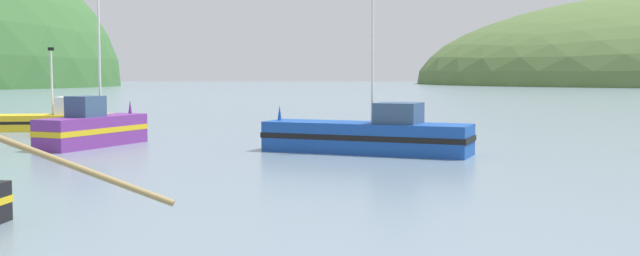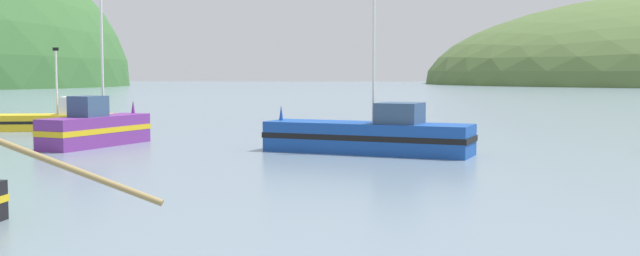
{
  "view_description": "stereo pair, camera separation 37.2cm",
  "coord_description": "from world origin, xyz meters",
  "views": [
    {
      "loc": [
        -1.95,
        -1.3,
        3.56
      ],
      "look_at": [
        -2.92,
        27.41,
        1.4
      ],
      "focal_mm": 41.33,
      "sensor_mm": 36.0,
      "label": 1
    },
    {
      "loc": [
        -1.57,
        -1.28,
        3.56
      ],
      "look_at": [
        -2.92,
        27.41,
        1.4
      ],
      "focal_mm": 41.33,
      "sensor_mm": 36.0,
      "label": 2
    }
  ],
  "objects": [
    {
      "name": "fishing_boat_yellow",
      "position": [
        -19.61,
        43.56,
        0.64
      ],
      "size": [
        8.68,
        3.71,
        5.12
      ],
      "rotation": [
        0.0,
        0.0,
        3.3
      ],
      "color": "gold",
      "rests_on": "ground"
    },
    {
      "name": "fishing_boat_blue",
      "position": [
        -0.88,
        31.26,
        0.79
      ],
      "size": [
        9.56,
        5.43,
        7.53
      ],
      "rotation": [
        0.0,
        0.0,
        2.79
      ],
      "color": "#19479E",
      "rests_on": "ground"
    },
    {
      "name": "fishing_boat_purple",
      "position": [
        -14.14,
        33.76,
        0.87
      ],
      "size": [
        3.94,
        6.54,
        7.9
      ],
      "rotation": [
        0.0,
        0.0,
        1.2
      ],
      "color": "#6B2D84",
      "rests_on": "ground"
    }
  ]
}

